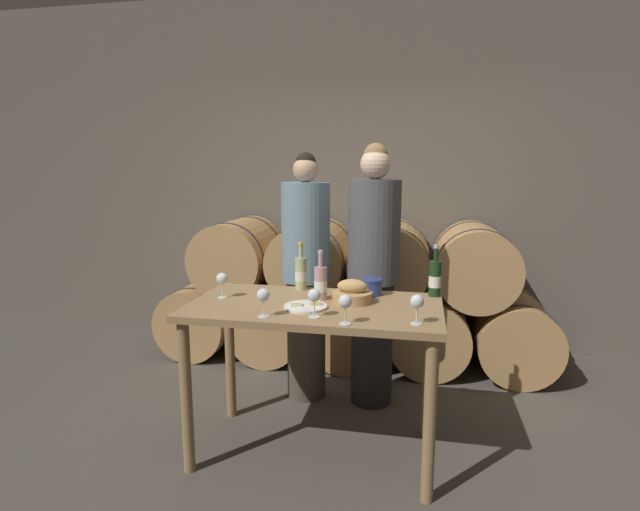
{
  "coord_description": "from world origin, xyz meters",
  "views": [
    {
      "loc": [
        0.57,
        -2.65,
        1.68
      ],
      "look_at": [
        0.0,
        0.15,
        1.16
      ],
      "focal_mm": 28.0,
      "sensor_mm": 36.0,
      "label": 1
    }
  ],
  "objects_px": {
    "wine_bottle_red": "(435,278)",
    "wine_glass_right": "(345,303)",
    "cheese_plate": "(306,306)",
    "wine_glass_far_left": "(222,279)",
    "person_left": "(306,276)",
    "wine_glass_far_right": "(417,302)",
    "tasting_table": "(315,327)",
    "wine_glass_center": "(314,296)",
    "wine_bottle_white": "(301,273)",
    "wine_glass_left": "(263,296)",
    "person_right": "(373,275)",
    "bread_basket": "(352,294)",
    "wine_bottle_rose": "(321,283)",
    "blue_crock": "(373,286)"
  },
  "relations": [
    {
      "from": "blue_crock",
      "to": "wine_glass_far_right",
      "type": "relative_size",
      "value": 0.79
    },
    {
      "from": "bread_basket",
      "to": "cheese_plate",
      "type": "bearing_deg",
      "value": -143.82
    },
    {
      "from": "blue_crock",
      "to": "wine_glass_right",
      "type": "height_order",
      "value": "wine_glass_right"
    },
    {
      "from": "wine_glass_center",
      "to": "wine_glass_far_left",
      "type": "bearing_deg",
      "value": 156.36
    },
    {
      "from": "person_left",
      "to": "wine_glass_far_right",
      "type": "relative_size",
      "value": 11.81
    },
    {
      "from": "wine_bottle_white",
      "to": "wine_glass_far_right",
      "type": "xyz_separation_m",
      "value": [
        0.72,
        -0.57,
        0.01
      ]
    },
    {
      "from": "tasting_table",
      "to": "wine_glass_center",
      "type": "xyz_separation_m",
      "value": [
        0.05,
        -0.24,
        0.24
      ]
    },
    {
      "from": "wine_glass_far_left",
      "to": "bread_basket",
      "type": "bearing_deg",
      "value": 4.36
    },
    {
      "from": "person_left",
      "to": "wine_glass_right",
      "type": "xyz_separation_m",
      "value": [
        0.44,
        -1.05,
        0.12
      ]
    },
    {
      "from": "person_left",
      "to": "wine_glass_right",
      "type": "relative_size",
      "value": 11.81
    },
    {
      "from": "wine_bottle_white",
      "to": "wine_glass_far_right",
      "type": "bearing_deg",
      "value": -38.27
    },
    {
      "from": "bread_basket",
      "to": "wine_glass_right",
      "type": "relative_size",
      "value": 1.54
    },
    {
      "from": "tasting_table",
      "to": "wine_glass_far_right",
      "type": "xyz_separation_m",
      "value": [
        0.56,
        -0.25,
        0.24
      ]
    },
    {
      "from": "person_right",
      "to": "bread_basket",
      "type": "bearing_deg",
      "value": -95.28
    },
    {
      "from": "tasting_table",
      "to": "wine_bottle_red",
      "type": "bearing_deg",
      "value": 25.26
    },
    {
      "from": "person_left",
      "to": "cheese_plate",
      "type": "height_order",
      "value": "person_left"
    },
    {
      "from": "person_right",
      "to": "wine_bottle_rose",
      "type": "xyz_separation_m",
      "value": [
        -0.25,
        -0.62,
        0.08
      ]
    },
    {
      "from": "wine_glass_left",
      "to": "wine_glass_right",
      "type": "xyz_separation_m",
      "value": [
        0.43,
        -0.04,
        0.0
      ]
    },
    {
      "from": "wine_bottle_red",
      "to": "wine_glass_left",
      "type": "xyz_separation_m",
      "value": [
        -0.87,
        -0.6,
        0.0
      ]
    },
    {
      "from": "wine_bottle_white",
      "to": "wine_glass_center",
      "type": "height_order",
      "value": "wine_bottle_white"
    },
    {
      "from": "wine_glass_far_left",
      "to": "wine_glass_center",
      "type": "bearing_deg",
      "value": -23.64
    },
    {
      "from": "wine_glass_far_left",
      "to": "wine_bottle_white",
      "type": "bearing_deg",
      "value": 35.57
    },
    {
      "from": "bread_basket",
      "to": "wine_glass_left",
      "type": "distance_m",
      "value": 0.55
    },
    {
      "from": "wine_bottle_white",
      "to": "wine_glass_far_left",
      "type": "xyz_separation_m",
      "value": [
        -0.4,
        -0.29,
        0.01
      ]
    },
    {
      "from": "wine_bottle_rose",
      "to": "wine_glass_left",
      "type": "distance_m",
      "value": 0.45
    },
    {
      "from": "wine_bottle_red",
      "to": "wine_bottle_rose",
      "type": "xyz_separation_m",
      "value": [
        -0.65,
        -0.21,
        -0.01
      ]
    },
    {
      "from": "wine_glass_far_left",
      "to": "wine_glass_far_right",
      "type": "height_order",
      "value": "same"
    },
    {
      "from": "wine_glass_far_left",
      "to": "tasting_table",
      "type": "bearing_deg",
      "value": -2.63
    },
    {
      "from": "wine_glass_far_left",
      "to": "cheese_plate",
      "type": "bearing_deg",
      "value": -12.06
    },
    {
      "from": "wine_bottle_white",
      "to": "wine_bottle_rose",
      "type": "xyz_separation_m",
      "value": [
        0.17,
        -0.21,
        -0.0
      ]
    },
    {
      "from": "wine_bottle_rose",
      "to": "blue_crock",
      "type": "xyz_separation_m",
      "value": [
        0.29,
        0.16,
        -0.04
      ]
    },
    {
      "from": "wine_glass_right",
      "to": "wine_glass_far_right",
      "type": "distance_m",
      "value": 0.35
    },
    {
      "from": "cheese_plate",
      "to": "wine_glass_far_left",
      "type": "xyz_separation_m",
      "value": [
        -0.53,
        0.11,
        0.1
      ]
    },
    {
      "from": "wine_bottle_red",
      "to": "person_left",
      "type": "bearing_deg",
      "value": 155.03
    },
    {
      "from": "person_right",
      "to": "wine_glass_left",
      "type": "relative_size",
      "value": 12.2
    },
    {
      "from": "wine_bottle_rose",
      "to": "wine_glass_right",
      "type": "height_order",
      "value": "wine_bottle_rose"
    },
    {
      "from": "wine_glass_far_left",
      "to": "wine_glass_right",
      "type": "bearing_deg",
      "value": -24.04
    },
    {
      "from": "person_left",
      "to": "bread_basket",
      "type": "distance_m",
      "value": 0.77
    },
    {
      "from": "wine_bottle_white",
      "to": "bread_basket",
      "type": "xyz_separation_m",
      "value": [
        0.36,
        -0.23,
        -0.05
      ]
    },
    {
      "from": "tasting_table",
      "to": "wine_bottle_red",
      "type": "xyz_separation_m",
      "value": [
        0.66,
        0.31,
        0.24
      ]
    },
    {
      "from": "blue_crock",
      "to": "wine_glass_center",
      "type": "bearing_deg",
      "value": -116.57
    },
    {
      "from": "person_left",
      "to": "wine_glass_far_left",
      "type": "relative_size",
      "value": 11.81
    },
    {
      "from": "person_right",
      "to": "wine_glass_center",
      "type": "height_order",
      "value": "person_right"
    },
    {
      "from": "wine_bottle_red",
      "to": "blue_crock",
      "type": "height_order",
      "value": "wine_bottle_red"
    },
    {
      "from": "blue_crock",
      "to": "cheese_plate",
      "type": "xyz_separation_m",
      "value": [
        -0.33,
        -0.35,
        -0.05
      ]
    },
    {
      "from": "wine_bottle_red",
      "to": "wine_glass_right",
      "type": "xyz_separation_m",
      "value": [
        -0.44,
        -0.64,
        0.0
      ]
    },
    {
      "from": "wine_glass_far_right",
      "to": "cheese_plate",
      "type": "bearing_deg",
      "value": 164.49
    },
    {
      "from": "wine_bottle_red",
      "to": "wine_glass_far_right",
      "type": "bearing_deg",
      "value": -99.93
    },
    {
      "from": "person_left",
      "to": "wine_glass_far_right",
      "type": "xyz_separation_m",
      "value": [
        0.78,
        -0.98,
        0.12
      ]
    },
    {
      "from": "person_left",
      "to": "wine_glass_far_left",
      "type": "distance_m",
      "value": 0.79
    }
  ]
}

